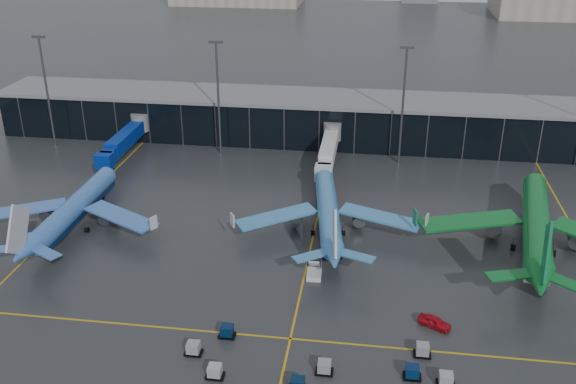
# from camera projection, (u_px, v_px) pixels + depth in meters

# --- Properties ---
(ground) EXTENTS (600.00, 600.00, 0.00)m
(ground) POSITION_uv_depth(u_px,v_px,m) (240.00, 273.00, 99.09)
(ground) COLOR #282B2D
(ground) RESTS_ON ground
(terminal_pier) EXTENTS (142.00, 17.00, 10.70)m
(terminal_pier) POSITION_uv_depth(u_px,v_px,m) (293.00, 117.00, 152.67)
(terminal_pier) COLOR black
(terminal_pier) RESTS_ON ground
(jet_bridges) EXTENTS (94.00, 27.50, 7.20)m
(jet_bridges) POSITION_uv_depth(u_px,v_px,m) (123.00, 140.00, 140.39)
(jet_bridges) COLOR #595B60
(jet_bridges) RESTS_ON ground
(flood_masts) EXTENTS (203.00, 0.50, 25.50)m
(flood_masts) POSITION_uv_depth(u_px,v_px,m) (309.00, 98.00, 137.73)
(flood_masts) COLOR #595B60
(flood_masts) RESTS_ON ground
(taxi_lines) EXTENTS (220.00, 120.00, 0.02)m
(taxi_lines) POSITION_uv_depth(u_px,v_px,m) (311.00, 244.00, 107.36)
(taxi_lines) COLOR gold
(taxi_lines) RESTS_ON ground
(airliner_arkefly) EXTENTS (34.00, 38.66, 11.82)m
(airliner_arkefly) POSITION_uv_depth(u_px,v_px,m) (73.00, 196.00, 110.95)
(airliner_arkefly) COLOR #3D72C9
(airliner_arkefly) RESTS_ON ground
(airliner_klm_near) EXTENTS (38.44, 42.44, 11.77)m
(airliner_klm_near) POSITION_uv_depth(u_px,v_px,m) (328.00, 200.00, 109.63)
(airliner_klm_near) COLOR #3C84C6
(airliner_klm_near) RESTS_ON ground
(airliner_aer_lingus) EXTENTS (47.15, 51.60, 13.90)m
(airliner_aer_lingus) POSITION_uv_depth(u_px,v_px,m) (539.00, 209.00, 103.84)
(airliner_aer_lingus) COLOR #0C6B28
(airliner_aer_lingus) RESTS_ON ground
(baggage_carts) EXTENTS (33.42, 10.28, 1.70)m
(baggage_carts) POSITION_uv_depth(u_px,v_px,m) (316.00, 363.00, 78.73)
(baggage_carts) COLOR black
(baggage_carts) RESTS_ON ground
(mobile_airstair) EXTENTS (2.34, 3.29, 3.45)m
(mobile_airstair) POSITION_uv_depth(u_px,v_px,m) (314.00, 272.00, 97.87)
(mobile_airstair) COLOR white
(mobile_airstair) RESTS_ON ground
(service_van_red) EXTENTS (4.84, 3.70, 1.54)m
(service_van_red) POSITION_uv_depth(u_px,v_px,m) (435.00, 322.00, 86.41)
(service_van_red) COLOR #B70E1A
(service_van_red) RESTS_ON ground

